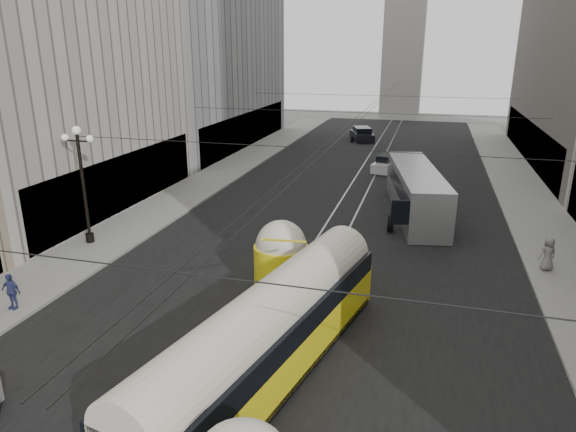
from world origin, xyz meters
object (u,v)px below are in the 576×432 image
Objects in this scene: streetcar at (269,333)px; pedestrian_sidewalk_left at (11,291)px; city_bus at (416,190)px; pedestrian_sidewalk_right at (548,254)px.

streetcar reaches higher than pedestrian_sidewalk_left.
city_bus reaches higher than pedestrian_sidewalk_left.
pedestrian_sidewalk_right is at bearing -50.24° from city_bus.
streetcar is 1.23× the size of city_bus.
streetcar is 15.44m from pedestrian_sidewalk_right.
pedestrian_sidewalk_left is (-11.44, 1.37, -0.70)m from streetcar.
streetcar is at bearing -101.42° from city_bus.
city_bus is (3.88, 19.23, 0.01)m from streetcar.
streetcar reaches higher than pedestrian_sidewalk_right.
streetcar is 9.00× the size of pedestrian_sidewalk_right.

